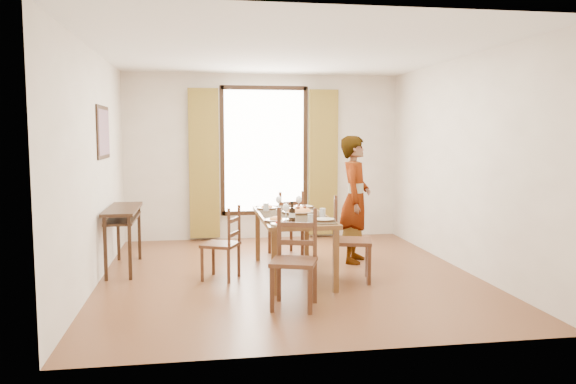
{
  "coord_description": "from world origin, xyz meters",
  "views": [
    {
      "loc": [
        -1.07,
        -6.7,
        1.74
      ],
      "look_at": [
        0.04,
        0.25,
        1.0
      ],
      "focal_mm": 35.0,
      "sensor_mm": 36.0,
      "label": 1
    }
  ],
  "objects": [
    {
      "name": "wine_glass_b",
      "position": [
        0.2,
        0.35,
        0.85
      ],
      "size": [
        0.08,
        0.08,
        0.18
      ],
      "primitive_type": null,
      "color": "white",
      "rests_on": "dining_table"
    },
    {
      "name": "chair_south",
      "position": [
        -0.14,
        -1.28,
        0.46
      ],
      "size": [
        0.55,
        0.55,
        0.98
      ],
      "rotation": [
        0.0,
        0.0,
        -0.33
      ],
      "color": "#4E281A",
      "rests_on": "ground"
    },
    {
      "name": "plate_nw",
      "position": [
        -0.2,
        0.52,
        0.78
      ],
      "size": [
        0.27,
        0.27,
        0.05
      ],
      "primitive_type": null,
      "color": "silver",
      "rests_on": "dining_table"
    },
    {
      "name": "caprese_plate",
      "position": [
        -0.21,
        -0.78,
        0.78
      ],
      "size": [
        0.2,
        0.2,
        0.04
      ],
      "primitive_type": null,
      "color": "silver",
      "rests_on": "dining_table"
    },
    {
      "name": "plate_se",
      "position": [
        0.32,
        -0.57,
        0.78
      ],
      "size": [
        0.27,
        0.27,
        0.05
      ],
      "primitive_type": null,
      "color": "silver",
      "rests_on": "dining_table"
    },
    {
      "name": "tumbler_c",
      "position": [
        0.14,
        -0.73,
        0.81
      ],
      "size": [
        0.07,
        0.07,
        0.1
      ],
      "primitive_type": "cylinder",
      "color": "silver",
      "rests_on": "dining_table"
    },
    {
      "name": "chair_east",
      "position": [
        0.67,
        -0.39,
        0.46
      ],
      "size": [
        0.53,
        0.53,
        0.99
      ],
      "rotation": [
        0.0,
        0.0,
        1.32
      ],
      "color": "#4E281A",
      "rests_on": "ground"
    },
    {
      "name": "wine_glass_a",
      "position": [
        -0.09,
        -0.4,
        0.85
      ],
      "size": [
        0.08,
        0.08,
        0.18
      ],
      "primitive_type": null,
      "color": "white",
      "rests_on": "dining_table"
    },
    {
      "name": "pasta_platter",
      "position": [
        0.14,
        0.06,
        0.81
      ],
      "size": [
        0.4,
        0.4,
        0.1
      ],
      "primitive_type": null,
      "color": "#C24A18",
      "rests_on": "dining_table"
    },
    {
      "name": "man",
      "position": [
        1.01,
        0.55,
        0.85
      ],
      "size": [
        0.92,
        0.87,
        1.71
      ],
      "primitive_type": "imported",
      "rotation": [
        0.0,
        0.0,
        1.16
      ],
      "color": "gray",
      "rests_on": "ground"
    },
    {
      "name": "dining_table",
      "position": [
        0.05,
        -0.01,
        0.69
      ],
      "size": [
        0.8,
        1.8,
        0.76
      ],
      "color": "brown",
      "rests_on": "ground"
    },
    {
      "name": "chair_north",
      "position": [
        0.16,
        1.11,
        0.43
      ],
      "size": [
        0.52,
        0.52,
        0.93
      ],
      "rotation": [
        0.0,
        0.0,
        3.44
      ],
      "color": "#4E281A",
      "rests_on": "ground"
    },
    {
      "name": "wine_bottle",
      "position": [
        -0.08,
        -0.77,
        0.88
      ],
      "size": [
        0.07,
        0.07,
        0.25
      ],
      "primitive_type": null,
      "color": "black",
      "rests_on": "dining_table"
    },
    {
      "name": "ground",
      "position": [
        0.0,
        0.0,
        0.0
      ],
      "size": [
        5.0,
        5.0,
        0.0
      ],
      "primitive_type": "plane",
      "color": "brown",
      "rests_on": "ground"
    },
    {
      "name": "tumbler_a",
      "position": [
        0.37,
        -0.28,
        0.81
      ],
      "size": [
        0.07,
        0.07,
        0.1
      ],
      "primitive_type": "cylinder",
      "color": "silver",
      "rests_on": "dining_table"
    },
    {
      "name": "plate_ne",
      "position": [
        0.31,
        0.57,
        0.78
      ],
      "size": [
        0.27,
        0.27,
        0.05
      ],
      "primitive_type": null,
      "color": "silver",
      "rests_on": "dining_table"
    },
    {
      "name": "chair_west",
      "position": [
        -0.8,
        -0.09,
        0.41
      ],
      "size": [
        0.52,
        0.52,
        0.88
      ],
      "rotation": [
        0.0,
        0.0,
        -2.0
      ],
      "color": "#4E281A",
      "rests_on": "ground"
    },
    {
      "name": "wine_glass_c",
      "position": [
        -0.06,
        0.37,
        0.85
      ],
      "size": [
        0.08,
        0.08,
        0.18
      ],
      "primitive_type": null,
      "color": "white",
      "rests_on": "dining_table"
    },
    {
      "name": "tumbler_b",
      "position": [
        -0.23,
        0.32,
        0.81
      ],
      "size": [
        0.07,
        0.07,
        0.1
      ],
      "primitive_type": "cylinder",
      "color": "silver",
      "rests_on": "dining_table"
    },
    {
      "name": "plate_sw",
      "position": [
        -0.22,
        -0.52,
        0.78
      ],
      "size": [
        0.27,
        0.27,
        0.05
      ],
      "primitive_type": null,
      "color": "silver",
      "rests_on": "dining_table"
    },
    {
      "name": "console_table",
      "position": [
        -2.03,
        0.6,
        0.68
      ],
      "size": [
        0.38,
        1.2,
        0.8
      ],
      "color": "black",
      "rests_on": "ground"
    },
    {
      "name": "room_shell",
      "position": [
        -0.0,
        0.13,
        1.54
      ],
      "size": [
        4.6,
        5.1,
        2.74
      ],
      "color": "silver",
      "rests_on": "ground"
    }
  ]
}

